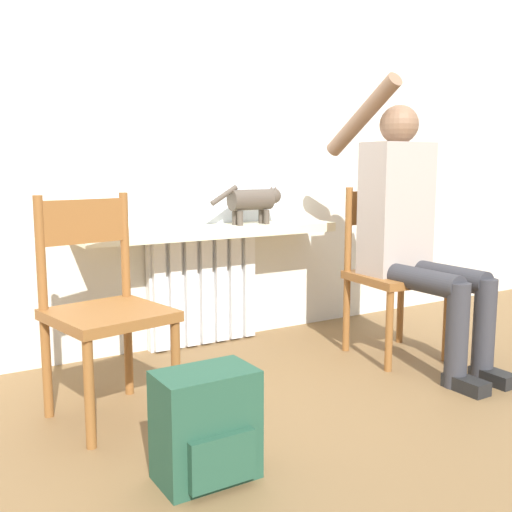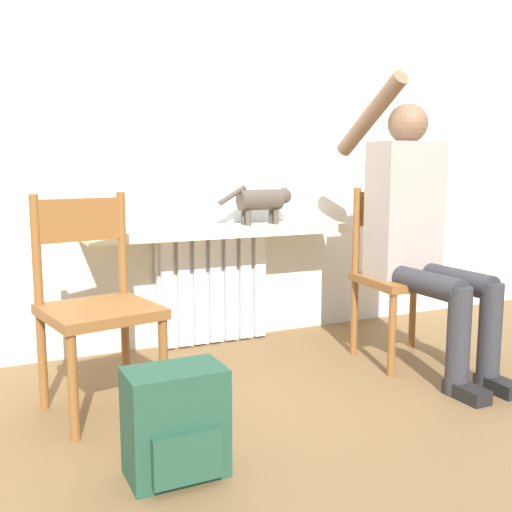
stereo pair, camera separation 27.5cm
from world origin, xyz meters
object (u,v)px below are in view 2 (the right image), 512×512
object	(u,v)px
chair_left	(96,302)
cat	(263,200)
person	(418,226)
backpack	(176,424)
chair_right	(400,273)

from	to	relation	value
chair_left	cat	size ratio (longest dim) A/B	2.01
person	backpack	xyz separation A→B (m)	(-1.38, -0.52, -0.52)
cat	backpack	xyz separation A→B (m)	(-0.89, -1.18, -0.62)
chair_left	chair_right	bearing A→B (deg)	-10.50
chair_left	chair_right	size ratio (longest dim) A/B	1.00
person	cat	world-z (taller)	person
chair_right	person	distance (m)	0.27
chair_right	chair_left	bearing A→B (deg)	-174.23
chair_right	cat	distance (m)	0.81
cat	person	bearing A→B (deg)	-53.08
chair_right	person	world-z (taller)	person
chair_right	person	xyz separation A→B (m)	(-0.00, -0.12, 0.25)
chair_left	cat	bearing A→B (deg)	17.79
chair_left	backpack	world-z (taller)	chair_left
cat	backpack	world-z (taller)	cat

